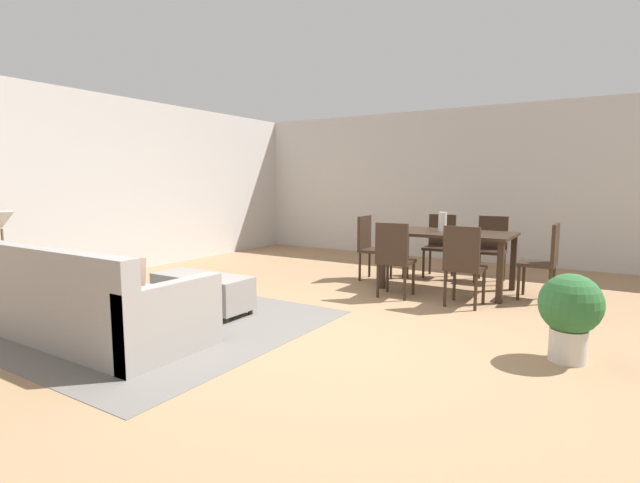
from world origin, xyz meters
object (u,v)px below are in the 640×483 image
(side_table, at_px, (5,273))
(dining_chair_far_left, at_px, (440,242))
(dining_chair_far_right, at_px, (492,245))
(couch, at_px, (87,306))
(dining_chair_head_east, at_px, (545,257))
(vase_centerpiece, at_px, (442,222))
(dining_table, at_px, (448,239))
(dining_chair_near_left, at_px, (394,255))
(table_lamp, at_px, (1,223))
(ottoman_table, at_px, (202,291))
(potted_plant, at_px, (570,310))
(dining_chair_head_west, at_px, (370,244))
(dining_chair_near_right, at_px, (463,261))

(side_table, xyz_separation_m, dining_chair_far_left, (3.22, 4.49, 0.07))
(dining_chair_far_right, bearing_deg, side_table, -131.02)
(couch, bearing_deg, dining_chair_head_east, 48.12)
(vase_centerpiece, bearing_deg, couch, -119.19)
(dining_table, xyz_separation_m, dining_chair_near_left, (-0.41, -0.80, -0.15))
(dining_chair_head_east, bearing_deg, dining_chair_far_right, 133.75)
(table_lamp, xyz_separation_m, vase_centerpiece, (3.50, 3.70, -0.10))
(dining_chair_near_left, xyz_separation_m, dining_chair_far_right, (0.77, 1.67, 0.00))
(ottoman_table, xyz_separation_m, potted_plant, (3.50, 0.49, 0.18))
(dining_chair_near_left, height_order, dining_chair_far_right, same)
(dining_chair_near_left, relative_size, dining_chair_head_west, 1.00)
(dining_table, relative_size, vase_centerpiece, 6.40)
(dining_chair_far_right, xyz_separation_m, dining_chair_head_west, (-1.49, -0.83, 0.00))
(dining_chair_far_right, relative_size, vase_centerpiece, 3.67)
(dining_table, relative_size, dining_chair_far_right, 1.74)
(side_table, xyz_separation_m, dining_chair_head_east, (4.75, 3.71, 0.07))
(dining_chair_far_left, height_order, dining_chair_head_west, same)
(ottoman_table, bearing_deg, dining_table, 52.37)
(table_lamp, height_order, vase_centerpiece, table_lamp)
(ottoman_table, xyz_separation_m, dining_chair_near_right, (2.34, 1.69, 0.29))
(couch, height_order, dining_chair_far_right, dining_chair_far_right)
(couch, xyz_separation_m, ottoman_table, (0.24, 1.17, -0.06))
(side_table, height_order, table_lamp, table_lamp)
(side_table, distance_m, vase_centerpiece, 5.11)
(dining_chair_far_right, bearing_deg, potted_plant, -66.91)
(potted_plant, bearing_deg, table_lamp, -162.09)
(couch, bearing_deg, table_lamp, -179.55)
(dining_table, height_order, dining_chair_far_right, dining_chair_far_right)
(vase_centerpiece, bearing_deg, table_lamp, -133.35)
(dining_chair_far_right, bearing_deg, dining_table, -112.61)
(table_lamp, relative_size, dining_table, 0.33)
(dining_chair_far_right, relative_size, dining_chair_head_west, 1.00)
(table_lamp, distance_m, dining_chair_far_right, 6.03)
(couch, bearing_deg, dining_chair_head_west, 74.55)
(ottoman_table, distance_m, dining_chair_head_west, 2.65)
(dining_chair_head_east, bearing_deg, vase_centerpiece, -179.86)
(table_lamp, relative_size, dining_chair_near_right, 0.57)
(table_lamp, xyz_separation_m, dining_table, (3.59, 3.67, -0.32))
(couch, bearing_deg, dining_chair_near_right, 48.08)
(dining_chair_near_right, relative_size, dining_chair_far_left, 1.00)
(dining_chair_far_right, bearing_deg, dining_chair_near_right, -87.95)
(ottoman_table, xyz_separation_m, dining_chair_head_west, (0.78, 2.52, 0.29))
(dining_chair_near_left, distance_m, dining_chair_head_east, 1.78)
(ottoman_table, xyz_separation_m, side_table, (-1.67, -1.18, 0.22))
(ottoman_table, xyz_separation_m, vase_centerpiece, (1.83, 2.52, 0.65))
(dining_chair_far_right, height_order, potted_plant, dining_chair_far_right)
(ottoman_table, distance_m, dining_chair_near_left, 2.28)
(table_lamp, distance_m, dining_chair_far_left, 5.55)
(dining_chair_head_east, height_order, vase_centerpiece, vase_centerpiece)
(ottoman_table, relative_size, dining_chair_far_right, 1.23)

